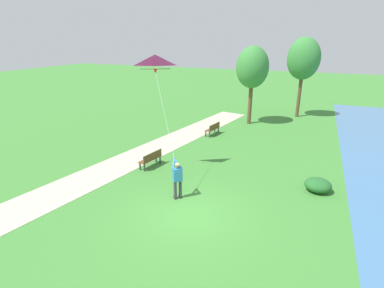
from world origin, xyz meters
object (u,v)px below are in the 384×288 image
flying_kite (155,65)px  tree_treeline_right (304,59)px  lakeside_shrub (318,185)px  person_kite_flyer (177,177)px  tree_treeline_left (252,68)px  park_bench_far_walkway (213,128)px  park_bench_near_walkway (151,158)px

flying_kite → tree_treeline_right: 16.80m
tree_treeline_right → lakeside_shrub: size_ratio=5.72×
person_kite_flyer → flying_kite: bearing=136.1°
person_kite_flyer → tree_treeline_right: size_ratio=0.26×
tree_treeline_left → lakeside_shrub: tree_treeline_left is taller
tree_treeline_left → tree_treeline_right: (3.57, 4.04, 0.52)m
person_kite_flyer → park_bench_far_walkway: person_kite_flyer is taller
flying_kite → park_bench_near_walkway: flying_kite is taller
park_bench_near_walkway → tree_treeline_left: tree_treeline_left is taller
tree_treeline_left → tree_treeline_right: 5.42m
lakeside_shrub → tree_treeline_left: bearing=118.1°
person_kite_flyer → tree_treeline_left: tree_treeline_left is taller
park_bench_far_walkway → lakeside_shrub: size_ratio=1.28×
park_bench_near_walkway → park_bench_far_walkway: (1.29, 6.88, 0.00)m
park_bench_near_walkway → lakeside_shrub: size_ratio=1.28×
lakeside_shrub → person_kite_flyer: bearing=-151.7°
tree_treeline_left → lakeside_shrub: (5.60, -10.50, -4.27)m
tree_treeline_right → flying_kite: bearing=-109.9°
flying_kite → tree_treeline_right: size_ratio=0.61×
flying_kite → person_kite_flyer: bearing=-43.9°
person_kite_flyer → tree_treeline_left: 14.08m
park_bench_near_walkway → tree_treeline_left: (3.05, 11.07, 4.08)m
park_bench_near_walkway → tree_treeline_right: 17.12m
flying_kite → park_bench_far_walkway: (0.39, 7.56, -5.11)m
tree_treeline_left → flying_kite: bearing=-100.4°
park_bench_near_walkway → tree_treeline_right: tree_treeline_right is taller
tree_treeline_left → park_bench_far_walkway: bearing=-112.9°
park_bench_far_walkway → lakeside_shrub: bearing=-40.6°
flying_kite → park_bench_far_walkway: flying_kite is taller
person_kite_flyer → tree_treeline_right: (3.77, 17.66, 4.07)m
tree_treeline_right → lakeside_shrub: tree_treeline_right is taller
park_bench_far_walkway → tree_treeline_left: size_ratio=0.25×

